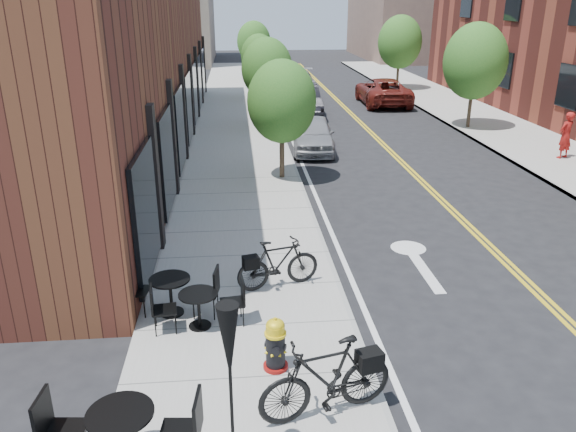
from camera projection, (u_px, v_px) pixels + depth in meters
name	position (u px, v px, depth m)	size (l,w,h in m)	color
ground	(355.00, 325.00, 10.37)	(120.00, 120.00, 0.00)	black
sidewalk_near	(240.00, 171.00, 19.46)	(4.00, 70.00, 0.12)	#9E9B93
sidewalk_far	(568.00, 162.00, 20.50)	(4.00, 70.00, 0.12)	#9E9B93
building_near	(118.00, 59.00, 21.54)	(5.00, 28.00, 7.00)	#4A1F17
bg_building_left	(168.00, 6.00, 52.43)	(8.00, 14.00, 10.00)	#726656
tree_near_a	(282.00, 102.00, 17.73)	(2.20, 2.20, 3.81)	#382B1E
tree_near_b	(267.00, 69.00, 25.12)	(2.30, 2.30, 3.98)	#382B1E
tree_near_c	(259.00, 56.00, 32.62)	(2.10, 2.10, 3.67)	#382B1E
tree_near_d	(254.00, 42.00, 39.95)	(2.40, 2.40, 4.11)	#382B1E
tree_far_b	(475.00, 61.00, 24.87)	(2.80, 2.80, 4.62)	#382B1E
tree_far_c	(400.00, 42.00, 36.01)	(2.80, 2.80, 4.62)	#382B1E
fire_hydrant	(275.00, 344.00, 8.84)	(0.53, 0.53, 0.92)	maroon
bicycle_left	(326.00, 378.00, 7.78)	(0.56, 2.00, 1.20)	black
bicycle_right	(278.00, 263.00, 11.34)	(0.49, 1.74, 1.05)	black
bistro_set_a	(122.00, 431.00, 6.95)	(1.96, 0.91, 1.04)	black
bistro_set_b	(199.00, 305.00, 9.97)	(1.64, 0.77, 0.87)	black
bistro_set_c	(170.00, 291.00, 10.38)	(1.79, 0.86, 0.95)	black
patio_umbrella	(229.00, 354.00, 6.51)	(0.38, 0.38, 2.32)	black
parked_car_a	(313.00, 134.00, 22.04)	(1.59, 3.96, 1.35)	gray
parked_car_b	(302.00, 100.00, 28.88)	(1.62, 4.64, 1.53)	black
parked_car_c	(296.00, 86.00, 33.42)	(2.29, 5.63, 1.64)	#AEADB2
parked_car_far	(383.00, 91.00, 31.83)	(2.48, 5.38, 1.49)	maroon
pedestrian	(566.00, 135.00, 20.56)	(0.62, 0.41, 1.71)	#9F1815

